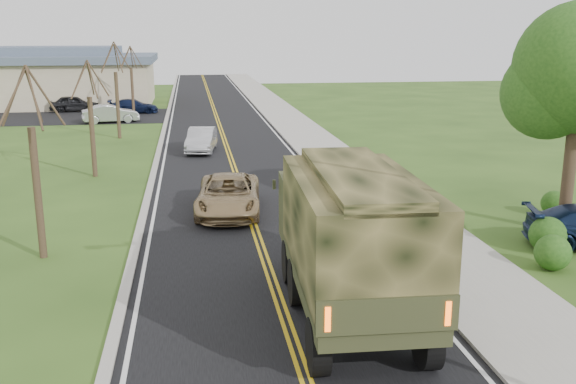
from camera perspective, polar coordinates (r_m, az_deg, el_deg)
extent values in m
cube|color=black|center=(50.94, -6.16, 6.04)|extent=(8.00, 120.00, 0.01)
cube|color=#9E998E|center=(51.28, -1.50, 6.23)|extent=(0.30, 120.00, 0.12)
cube|color=#9E998E|center=(51.52, 0.44, 6.26)|extent=(3.20, 120.00, 0.10)
cube|color=#9E998E|center=(50.93, -10.86, 5.92)|extent=(0.30, 120.00, 0.10)
cylinder|color=#38281C|center=(24.70, 23.77, 2.34)|extent=(0.44, 0.44, 5.04)
sphere|color=#1E4714|center=(24.38, 22.10, 8.15)|extent=(3.24, 3.24, 3.24)
cylinder|color=#38281C|center=(21.54, -21.36, -0.15)|extent=(0.24, 0.24, 4.20)
cylinder|color=#38281C|center=(21.08, -20.75, 7.99)|extent=(1.01, 0.33, 1.90)
cylinder|color=#38281C|center=(21.66, -21.63, 7.84)|extent=(0.13, 1.29, 1.74)
cylinder|color=#38281C|center=(21.34, -23.20, 7.83)|extent=(0.98, 0.43, 1.90)
cylinder|color=#38281C|center=(20.70, -23.43, 7.43)|extent=(0.79, 1.05, 1.77)
cylinder|color=#38281C|center=(20.60, -21.62, 7.79)|extent=(0.58, 0.90, 1.90)
cylinder|color=#38281C|center=(33.15, -16.99, 4.68)|extent=(0.24, 0.24, 3.96)
cylinder|color=#38281C|center=(32.90, -16.53, 9.66)|extent=(0.96, 0.32, 1.79)
cylinder|color=#38281C|center=(33.41, -17.14, 9.55)|extent=(0.12, 1.22, 1.65)
cylinder|color=#38281C|center=(33.07, -18.05, 9.57)|extent=(0.93, 0.41, 1.79)
cylinder|color=#38281C|center=(32.46, -18.10, 9.37)|extent=(0.75, 0.99, 1.67)
cylinder|color=#38281C|center=(32.42, -16.99, 9.57)|extent=(0.55, 0.85, 1.80)
cylinder|color=#38281C|center=(44.93, -14.90, 7.44)|extent=(0.24, 0.24, 4.44)
cylinder|color=#38281C|center=(44.78, -14.49, 11.56)|extent=(1.07, 0.35, 2.00)
cylinder|color=#38281C|center=(45.35, -15.02, 11.45)|extent=(0.13, 1.36, 1.84)
cylinder|color=#38281C|center=(44.94, -15.77, 11.49)|extent=(1.03, 0.46, 2.00)
cylinder|color=#38281C|center=(44.25, -15.77, 11.35)|extent=(0.83, 1.10, 1.87)
cylinder|color=#38281C|center=(44.24, -14.85, 11.51)|extent=(0.61, 0.95, 2.01)
cylinder|color=#38281C|center=(56.83, -13.65, 8.62)|extent=(0.24, 0.24, 4.08)
cylinder|color=#38281C|center=(56.74, -13.34, 11.61)|extent=(0.99, 0.33, 1.84)
cylinder|color=#38281C|center=(57.25, -13.74, 11.53)|extent=(0.13, 1.25, 1.69)
cylinder|color=#38281C|center=(56.86, -14.27, 11.56)|extent=(0.95, 0.42, 1.85)
cylinder|color=#38281C|center=(56.23, -14.25, 11.46)|extent=(0.77, 1.02, 1.72)
cylinder|color=#38281C|center=(56.23, -13.59, 11.58)|extent=(0.57, 0.88, 1.85)
cube|color=tan|center=(68.01, -20.63, 9.01)|extent=(20.00, 12.00, 4.20)
cube|color=#475466|center=(67.88, -20.80, 11.02)|extent=(21.00, 13.00, 0.70)
cube|color=#475466|center=(67.86, -20.85, 11.61)|extent=(14.00, 8.00, 0.90)
cube|color=black|center=(57.38, -16.54, 6.45)|extent=(18.00, 10.00, 0.02)
cylinder|color=black|center=(13.84, 2.70, -13.55)|extent=(0.44, 1.25, 1.23)
cylinder|color=black|center=(14.37, 12.27, -12.78)|extent=(0.44, 1.25, 1.23)
cylinder|color=black|center=(17.07, 0.81, -8.00)|extent=(0.44, 1.25, 1.23)
cylinder|color=black|center=(17.50, 8.56, -7.59)|extent=(0.44, 1.25, 1.23)
cylinder|color=black|center=(18.53, 0.21, -6.18)|extent=(0.44, 1.25, 1.23)
cylinder|color=black|center=(18.92, 7.35, -5.86)|extent=(0.44, 1.25, 1.23)
cube|color=#35391F|center=(16.43, 5.22, -6.86)|extent=(3.01, 7.96, 0.39)
cube|color=#35391F|center=(18.81, 3.57, -1.05)|extent=(2.78, 2.24, 1.57)
cube|color=black|center=(19.72, 3.08, 0.34)|extent=(2.47, 0.19, 0.79)
cube|color=#35391F|center=(15.46, 5.95, -7.13)|extent=(3.05, 6.06, 0.17)
cube|color=black|center=(15.07, 6.06, -2.95)|extent=(3.05, 6.06, 2.25)
cube|color=black|center=(14.77, 6.18, 1.43)|extent=(2.04, 6.02, 0.28)
cube|color=#35391F|center=(12.69, 8.84, -10.74)|extent=(2.81, 0.25, 0.73)
cube|color=#FF590C|center=(12.39, 3.55, -11.23)|extent=(0.11, 0.05, 0.51)
cube|color=#FF590C|center=(12.97, 14.04, -10.43)|extent=(0.11, 0.05, 0.51)
imported|color=#9E8459|center=(25.58, -5.32, -0.25)|extent=(2.95, 5.51, 1.47)
imported|color=silver|center=(39.02, -7.71, 4.61)|extent=(2.08, 4.49, 1.43)
imported|color=black|center=(61.61, -18.44, 7.48)|extent=(4.47, 2.11, 1.48)
imported|color=#B5B5BA|center=(53.16, -15.50, 6.73)|extent=(4.58, 2.38, 1.44)
imported|color=#0E1736|center=(58.94, -13.59, 7.42)|extent=(4.38, 1.94, 1.25)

